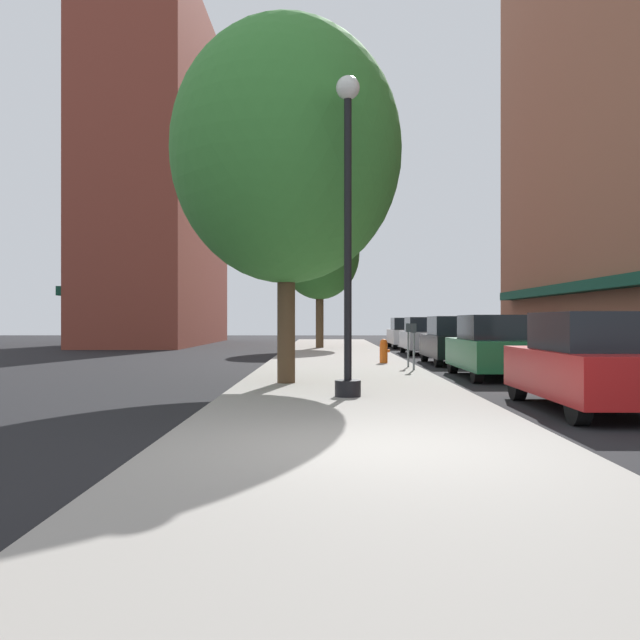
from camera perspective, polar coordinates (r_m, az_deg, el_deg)
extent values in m
plane|color=black|center=(26.16, 10.23, -3.36)|extent=(90.00, 90.00, 0.00)
cube|color=gray|center=(26.78, 1.38, -3.15)|extent=(4.80, 50.00, 0.12)
cube|color=#144C38|center=(32.14, 22.57, 2.79)|extent=(0.90, 34.00, 0.50)
cube|color=brown|center=(46.86, -12.84, 11.16)|extent=(6.00, 18.00, 21.22)
cube|color=#144C38|center=(46.88, -16.83, 1.91)|extent=(0.90, 15.30, 0.50)
cylinder|color=black|center=(12.93, 2.28, -5.58)|extent=(0.48, 0.48, 0.30)
cylinder|color=black|center=(12.95, 2.28, 6.62)|extent=(0.14, 0.14, 5.20)
sphere|color=silver|center=(13.56, 2.28, 18.37)|extent=(0.44, 0.44, 0.44)
cylinder|color=#E05614|center=(23.11, 5.20, -2.73)|extent=(0.26, 0.26, 0.62)
sphere|color=#E05614|center=(23.09, 5.20, -1.84)|extent=(0.24, 0.24, 0.24)
cylinder|color=#E05614|center=(23.11, 5.55, -2.51)|extent=(0.12, 0.10, 0.10)
cylinder|color=slate|center=(19.87, 7.64, -2.55)|extent=(0.06, 0.06, 1.05)
cube|color=#33383D|center=(19.85, 7.64, -0.66)|extent=(0.14, 0.09, 0.26)
cylinder|color=slate|center=(21.17, 7.19, -2.40)|extent=(0.06, 0.06, 1.05)
cube|color=#33383D|center=(21.15, 7.19, -0.62)|extent=(0.14, 0.09, 0.26)
cylinder|color=#4C3823|center=(35.85, -0.03, 0.36)|extent=(0.40, 0.40, 3.29)
ellipsoid|color=#2D6B28|center=(36.01, -0.03, 5.43)|extent=(4.09, 4.09, 4.70)
cylinder|color=#4C3823|center=(15.71, -2.77, 0.82)|extent=(0.40, 0.40, 3.27)
ellipsoid|color=#387F33|center=(16.16, -2.77, 13.59)|extent=(5.17, 5.17, 5.94)
cylinder|color=black|center=(13.88, 15.77, -4.99)|extent=(0.22, 0.64, 0.64)
cylinder|color=black|center=(14.37, 21.80, -4.82)|extent=(0.22, 0.64, 0.64)
cylinder|color=black|center=(10.84, 20.27, -6.39)|extent=(0.22, 0.64, 0.64)
cube|color=red|center=(12.58, 21.15, -4.04)|extent=(1.80, 4.30, 0.76)
cube|color=black|center=(12.41, 21.39, -0.86)|extent=(1.56, 2.20, 0.64)
cylinder|color=black|center=(20.46, 10.75, -3.39)|extent=(0.22, 0.64, 0.64)
cylinder|color=black|center=(20.80, 14.99, -3.34)|extent=(0.22, 0.64, 0.64)
cylinder|color=black|center=(17.33, 12.65, -4.00)|extent=(0.22, 0.64, 0.64)
cylinder|color=black|center=(17.73, 17.60, -3.91)|extent=(0.22, 0.64, 0.64)
cube|color=#196638|center=(19.04, 13.93, -2.68)|extent=(1.80, 4.30, 0.76)
cube|color=black|center=(18.88, 14.03, -0.58)|extent=(1.56, 2.20, 0.64)
cylinder|color=black|center=(26.13, 8.50, -2.66)|extent=(0.22, 0.64, 0.64)
cylinder|color=black|center=(26.40, 11.85, -2.63)|extent=(0.22, 0.64, 0.64)
cylinder|color=black|center=(22.97, 9.62, -3.02)|extent=(0.22, 0.64, 0.64)
cylinder|color=black|center=(23.27, 13.41, -2.98)|extent=(0.22, 0.64, 0.64)
cube|color=black|center=(24.67, 10.81, -2.07)|extent=(1.80, 4.30, 0.76)
cube|color=black|center=(24.51, 10.88, -0.45)|extent=(1.56, 2.20, 0.64)
cylinder|color=black|center=(33.28, 6.76, -2.09)|extent=(0.22, 0.64, 0.64)
cylinder|color=black|center=(33.48, 9.42, -2.08)|extent=(0.22, 0.64, 0.64)
cylinder|color=black|center=(30.10, 7.43, -2.31)|extent=(0.22, 0.64, 0.64)
cylinder|color=black|center=(30.33, 10.36, -2.29)|extent=(0.22, 0.64, 0.64)
cube|color=#B2B2BA|center=(31.78, 8.48, -1.61)|extent=(1.80, 4.30, 0.76)
cube|color=black|center=(31.62, 8.51, -0.35)|extent=(1.56, 2.20, 0.64)
cylinder|color=black|center=(40.12, 5.68, -1.74)|extent=(0.22, 0.64, 0.64)
cylinder|color=black|center=(40.29, 7.89, -1.73)|extent=(0.22, 0.64, 0.64)
cylinder|color=black|center=(36.94, 6.13, -1.89)|extent=(0.22, 0.64, 0.64)
cylinder|color=black|center=(37.13, 8.53, -1.88)|extent=(0.22, 0.64, 0.64)
cube|color=silver|center=(38.60, 7.05, -1.33)|extent=(1.80, 4.30, 0.76)
cube|color=black|center=(38.45, 7.08, -0.29)|extent=(1.56, 2.20, 0.64)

